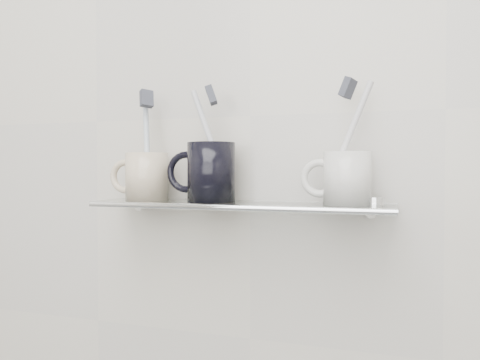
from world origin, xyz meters
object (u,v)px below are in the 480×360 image
at_px(mug_left, 147,177).
at_px(mug_center, 211,172).
at_px(shelf_glass, 239,205).
at_px(mug_right, 347,178).

relative_size(mug_left, mug_center, 0.84).
bearing_deg(mug_center, mug_left, 175.88).
bearing_deg(shelf_glass, mug_center, 174.49).
bearing_deg(mug_right, mug_left, 157.83).
relative_size(mug_left, mug_right, 1.02).
relative_size(shelf_glass, mug_right, 6.05).
xyz_separation_m(shelf_glass, mug_right, (0.18, 0.00, 0.05)).
distance_m(shelf_glass, mug_right, 0.18).
xyz_separation_m(shelf_glass, mug_center, (-0.05, 0.00, 0.05)).
bearing_deg(shelf_glass, mug_right, 1.63).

